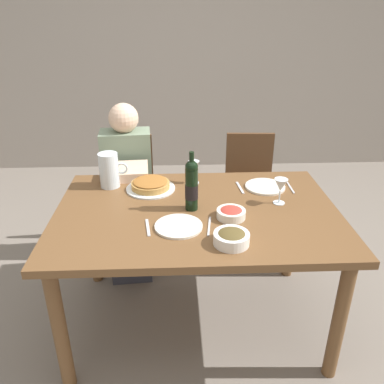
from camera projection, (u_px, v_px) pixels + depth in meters
ground_plane at (196, 319)px, 2.41m from camera, size 8.00×8.00×0.00m
back_wall at (184, 40)px, 4.14m from camera, size 8.00×0.10×2.80m
dining_table at (197, 225)px, 2.12m from camera, size 1.50×1.00×0.76m
wine_bottle at (192, 185)px, 2.03m from camera, size 0.07×0.07×0.32m
water_pitcher at (109, 172)px, 2.31m from camera, size 0.17×0.11×0.21m
baked_tart at (151, 185)px, 2.30m from camera, size 0.29×0.29×0.06m
salad_bowl at (231, 213)px, 1.99m from camera, size 0.15×0.15×0.05m
olive_bowl at (231, 237)px, 1.77m from camera, size 0.17×0.17×0.07m
wine_glass_left_diner at (194, 168)px, 2.35m from camera, size 0.07×0.07×0.14m
wine_glass_right_diner at (281, 186)px, 2.11m from camera, size 0.07×0.07×0.14m
dinner_plate_left_setting at (265, 187)px, 2.33m from camera, size 0.24×0.24×0.01m
dinner_plate_right_setting at (179, 226)px, 1.91m from camera, size 0.24×0.24×0.01m
fork_left_setting at (240, 188)px, 2.32m from camera, size 0.03×0.16×0.00m
knife_left_setting at (290, 187)px, 2.34m from camera, size 0.01×0.18×0.00m
knife_right_setting at (209, 226)px, 1.92m from camera, size 0.03×0.18×0.00m
spoon_right_setting at (148, 228)px, 1.91m from camera, size 0.03×0.16×0.00m
chair_left at (130, 187)px, 2.96m from camera, size 0.43×0.43×0.87m
diner_left at (128, 186)px, 2.70m from camera, size 0.36×0.52×1.16m
chair_right at (249, 184)px, 3.01m from camera, size 0.42×0.42×0.87m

